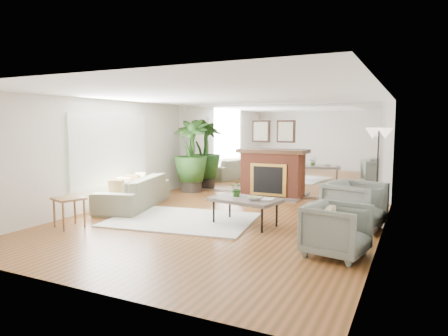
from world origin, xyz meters
The scene contains 18 objects.
ground centered at (0.00, 0.00, 0.00)m, with size 7.00×7.00×0.00m, color brown.
wall_left centered at (-2.99, 0.00, 1.25)m, with size 0.02×7.00×2.50m, color silver.
wall_right centered at (2.99, 0.00, 1.25)m, with size 0.02×7.00×2.50m, color silver.
wall_back centered at (0.00, 3.49, 1.25)m, with size 6.00×0.02×2.50m, color silver.
mirror_panel centered at (0.00, 3.47, 1.25)m, with size 5.40×0.04×2.40m, color silver.
window_panel centered at (-2.96, 0.40, 1.35)m, with size 0.04×2.40×1.50m, color #B2E09E.
fireplace centered at (0.00, 3.26, 0.66)m, with size 1.85×0.83×2.05m.
area_rug centered at (-0.72, -0.08, 0.02)m, with size 2.83×2.02×0.03m, color white.
coffee_table centered at (0.57, 0.13, 0.48)m, with size 1.42×0.99×0.52m.
sofa centered at (-2.45, 0.59, 0.36)m, with size 2.45×0.96×0.71m, color gray.
armchair_back centered at (2.50, 0.80, 0.44)m, with size 0.94×0.97×0.88m, color gray.
armchair_front centered at (2.49, -0.97, 0.39)m, with size 0.83×0.86×0.78m, color gray.
side_table centered at (-2.33, -1.47, 0.48)m, with size 0.64×0.64×0.57m.
potted_ficus centered at (-2.33, 3.04, 1.11)m, with size 1.15×1.15×2.09m.
floor_lamp centered at (2.70, 2.96, 1.59)m, with size 0.60×0.34×1.86m.
tabletop_plant centered at (0.35, 0.25, 0.68)m, with size 0.27×0.24×0.31m, color #345F23.
fruit_bowl centered at (0.80, 0.04, 0.56)m, with size 0.26×0.26×0.06m, color brown.
book centered at (0.92, 0.17, 0.53)m, with size 0.21×0.29×0.02m, color brown.
Camera 1 is at (3.49, -6.83, 1.93)m, focal length 32.00 mm.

